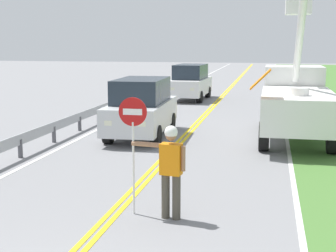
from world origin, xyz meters
The scene contains 10 objects.
centerline_yellow_left centered at (-0.09, 20.00, 0.01)m, with size 0.11×110.00×0.01m, color yellow.
centerline_yellow_right centered at (0.09, 20.00, 0.01)m, with size 0.11×110.00×0.01m, color yellow.
edge_line_right centered at (3.60, 20.00, 0.01)m, with size 0.12×110.00×0.01m, color silver.
edge_line_left centered at (-3.60, 20.00, 0.01)m, with size 0.12×110.00×0.01m, color silver.
flagger_worker centered at (1.16, 4.47, 1.05)m, with size 1.08×0.30×1.83m.
stop_sign_paddle centered at (0.40, 4.58, 1.71)m, with size 0.56×0.04×2.33m.
utility_bucket_truck centered at (3.85, 13.48, 1.40)m, with size 2.67×6.81×5.17m.
oncoming_suv_nearest centered at (-1.54, 12.40, 1.06)m, with size 2.03×4.66×2.10m.
oncoming_suv_second centered at (-1.69, 24.16, 1.06)m, with size 2.05×4.67×2.10m.
guardrail_left_shoulder centered at (-4.20, 16.47, 0.52)m, with size 0.10×32.00×0.71m.
Camera 1 is at (2.97, -4.26, 3.35)m, focal length 51.71 mm.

